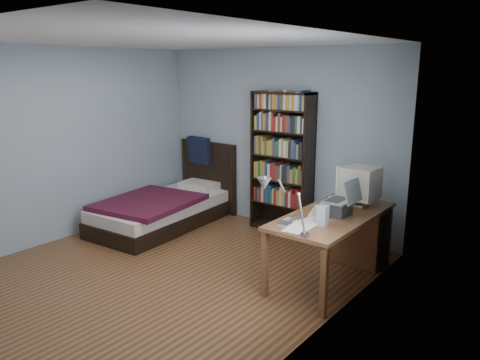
# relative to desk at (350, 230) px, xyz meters

# --- Properties ---
(room) EXTENTS (4.20, 4.24, 2.50)m
(room) POSITION_rel_desk_xyz_m (-1.48, -1.42, 0.83)
(room) COLOR #523218
(room) RESTS_ON ground
(desk) EXTENTS (0.75, 1.65, 0.73)m
(desk) POSITION_rel_desk_xyz_m (0.00, 0.00, 0.00)
(desk) COLOR brown
(desk) RESTS_ON floor
(crt_monitor) EXTENTS (0.40, 0.37, 0.45)m
(crt_monitor) POSITION_rel_desk_xyz_m (0.06, 0.02, 0.56)
(crt_monitor) COLOR beige
(crt_monitor) RESTS_ON desk
(laptop) EXTENTS (0.32, 0.33, 0.40)m
(laptop) POSITION_rel_desk_xyz_m (0.08, -0.47, 0.42)
(laptop) COLOR #2D2D30
(laptop) RESTS_ON desk
(desk_lamp) EXTENTS (0.24, 0.53, 0.62)m
(desk_lamp) POSITION_rel_desk_xyz_m (-0.01, -1.62, 0.81)
(desk_lamp) COLOR #99999E
(desk_lamp) RESTS_ON desk
(keyboard) EXTENTS (0.29, 0.45, 0.04)m
(keyboard) POSITION_rel_desk_xyz_m (-0.12, -0.54, 0.33)
(keyboard) COLOR beige
(keyboard) RESTS_ON desk
(speaker) EXTENTS (0.10, 0.10, 0.20)m
(speaker) POSITION_rel_desk_xyz_m (0.08, -0.84, 0.41)
(speaker) COLOR #98989B
(speaker) RESTS_ON desk
(soda_can) EXTENTS (0.06, 0.06, 0.12)m
(soda_can) POSITION_rel_desk_xyz_m (-0.14, -0.24, 0.37)
(soda_can) COLOR #073608
(soda_can) RESTS_ON desk
(mouse) EXTENTS (0.06, 0.11, 0.04)m
(mouse) POSITION_rel_desk_xyz_m (-0.04, -0.14, 0.33)
(mouse) COLOR silver
(mouse) RESTS_ON desk
(phone_silver) EXTENTS (0.07, 0.11, 0.02)m
(phone_silver) POSITION_rel_desk_xyz_m (-0.25, -0.79, 0.32)
(phone_silver) COLOR #B4B4B8
(phone_silver) RESTS_ON desk
(phone_grey) EXTENTS (0.05, 0.10, 0.02)m
(phone_grey) POSITION_rel_desk_xyz_m (-0.26, -0.94, 0.32)
(phone_grey) COLOR #98989B
(phone_grey) RESTS_ON desk
(external_drive) EXTENTS (0.13, 0.13, 0.03)m
(external_drive) POSITION_rel_desk_xyz_m (-0.20, -1.08, 0.33)
(external_drive) COLOR #98989B
(external_drive) RESTS_ON desk
(bookshelf) EXTENTS (0.86, 0.30, 1.92)m
(bookshelf) POSITION_rel_desk_xyz_m (-1.28, 0.52, 0.55)
(bookshelf) COLOR black
(bookshelf) RESTS_ON floor
(bed) EXTENTS (1.28, 2.16, 1.16)m
(bed) POSITION_rel_desk_xyz_m (-2.74, -0.29, -0.16)
(bed) COLOR black
(bed) RESTS_ON floor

